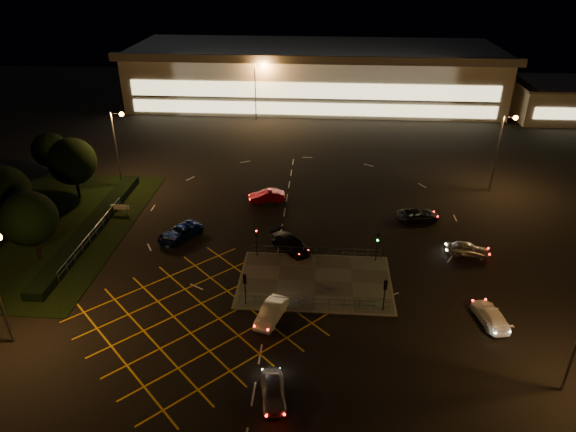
# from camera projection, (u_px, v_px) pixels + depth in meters

# --- Properties ---
(ground) EXTENTS (180.00, 180.00, 0.00)m
(ground) POSITION_uv_depth(u_px,v_px,m) (295.00, 269.00, 50.39)
(ground) COLOR black
(ground) RESTS_ON ground
(pedestrian_island) EXTENTS (14.00, 9.00, 0.12)m
(pedestrian_island) POSITION_uv_depth(u_px,v_px,m) (315.00, 281.00, 48.47)
(pedestrian_island) COLOR #4C4944
(pedestrian_island) RESTS_ON ground
(grass_verge) EXTENTS (18.00, 30.00, 0.08)m
(grass_verge) POSITION_uv_depth(u_px,v_px,m) (49.00, 229.00, 57.45)
(grass_verge) COLOR black
(grass_verge) RESTS_ON ground
(hedge) EXTENTS (2.00, 26.00, 1.00)m
(hedge) POSITION_uv_depth(u_px,v_px,m) (92.00, 227.00, 56.91)
(hedge) COLOR black
(hedge) RESTS_ON ground
(supermarket) EXTENTS (72.00, 26.50, 10.50)m
(supermarket) POSITION_uv_depth(u_px,v_px,m) (314.00, 74.00, 102.48)
(supermarket) COLOR beige
(supermarket) RESTS_ON ground
(retail_unit_a) EXTENTS (18.80, 14.80, 6.35)m
(retail_unit_a) POSITION_uv_depth(u_px,v_px,m) (565.00, 99.00, 93.49)
(retail_unit_a) COLOR beige
(retail_unit_a) RESTS_ON ground
(streetlight_nw) EXTENTS (1.78, 0.56, 10.03)m
(streetlight_nw) POSITION_uv_depth(u_px,v_px,m) (118.00, 139.00, 64.68)
(streetlight_nw) COLOR slate
(streetlight_nw) RESTS_ON ground
(streetlight_ne) EXTENTS (1.78, 0.56, 10.03)m
(streetlight_ne) POSITION_uv_depth(u_px,v_px,m) (502.00, 143.00, 63.37)
(streetlight_ne) COLOR slate
(streetlight_ne) RESTS_ON ground
(streetlight_far_left) EXTENTS (1.78, 0.56, 10.03)m
(streetlight_far_left) POSITION_uv_depth(u_px,v_px,m) (258.00, 84.00, 90.21)
(streetlight_far_left) COLOR slate
(streetlight_far_left) RESTS_ON ground
(streetlight_far_right) EXTENTS (1.78, 0.56, 10.03)m
(streetlight_far_right) POSITION_uv_depth(u_px,v_px,m) (487.00, 85.00, 89.42)
(streetlight_far_right) COLOR slate
(streetlight_far_right) RESTS_ON ground
(signal_sw) EXTENTS (0.28, 0.30, 3.15)m
(signal_sw) POSITION_uv_depth(u_px,v_px,m) (245.00, 283.00, 44.26)
(signal_sw) COLOR black
(signal_sw) RESTS_ON pedestrian_island
(signal_se) EXTENTS (0.28, 0.30, 3.15)m
(signal_se) POSITION_uv_depth(u_px,v_px,m) (385.00, 289.00, 43.49)
(signal_se) COLOR black
(signal_se) RESTS_ON pedestrian_island
(signal_nw) EXTENTS (0.28, 0.30, 3.15)m
(signal_nw) POSITION_uv_depth(u_px,v_px,m) (257.00, 237.00, 51.29)
(signal_nw) COLOR black
(signal_nw) RESTS_ON pedestrian_island
(signal_ne) EXTENTS (0.28, 0.30, 3.15)m
(signal_ne) POSITION_uv_depth(u_px,v_px,m) (377.00, 241.00, 50.53)
(signal_ne) COLOR black
(signal_ne) RESTS_ON pedestrian_island
(tree_b) EXTENTS (5.40, 5.40, 7.35)m
(tree_b) POSITION_uv_depth(u_px,v_px,m) (4.00, 191.00, 55.55)
(tree_b) COLOR black
(tree_b) RESTS_ON ground
(tree_c) EXTENTS (5.76, 5.76, 7.84)m
(tree_c) POSITION_uv_depth(u_px,v_px,m) (72.00, 161.00, 62.20)
(tree_c) COLOR black
(tree_c) RESTS_ON ground
(tree_d) EXTENTS (4.68, 4.68, 6.37)m
(tree_d) POSITION_uv_depth(u_px,v_px,m) (50.00, 150.00, 68.30)
(tree_d) COLOR black
(tree_d) RESTS_ON ground
(tree_e) EXTENTS (5.40, 5.40, 7.35)m
(tree_e) POSITION_uv_depth(u_px,v_px,m) (29.00, 219.00, 49.88)
(tree_e) COLOR black
(tree_e) RESTS_ON ground
(car_near_silver) EXTENTS (2.34, 4.38, 1.42)m
(car_near_silver) POSITION_uv_depth(u_px,v_px,m) (273.00, 391.00, 35.75)
(car_near_silver) COLOR silver
(car_near_silver) RESTS_ON ground
(car_queue_white) EXTENTS (2.77, 4.64, 1.44)m
(car_queue_white) POSITION_uv_depth(u_px,v_px,m) (271.00, 312.00, 43.34)
(car_queue_white) COLOR white
(car_queue_white) RESTS_ON ground
(car_left_blue) EXTENTS (4.89, 5.71, 1.46)m
(car_left_blue) POSITION_uv_depth(u_px,v_px,m) (180.00, 233.00, 55.29)
(car_left_blue) COLOR #0C1C4C
(car_left_blue) RESTS_ON ground
(car_far_dkgrey) EXTENTS (4.95, 5.16, 1.48)m
(car_far_dkgrey) POSITION_uv_depth(u_px,v_px,m) (291.00, 244.00, 53.26)
(car_far_dkgrey) COLOR black
(car_far_dkgrey) RESTS_ON ground
(car_right_silver) EXTENTS (4.34, 2.27, 1.41)m
(car_right_silver) POSITION_uv_depth(u_px,v_px,m) (467.00, 249.00, 52.41)
(car_right_silver) COLOR #ABAEB2
(car_right_silver) RESTS_ON ground
(car_circ_red) EXTENTS (4.71, 2.47, 1.48)m
(car_circ_red) POSITION_uv_depth(u_px,v_px,m) (267.00, 196.00, 63.33)
(car_circ_red) COLOR #A10B1D
(car_circ_red) RESTS_ON ground
(car_east_grey) EXTENTS (5.11, 3.03, 1.33)m
(car_east_grey) POSITION_uv_depth(u_px,v_px,m) (418.00, 215.00, 59.02)
(car_east_grey) COLOR black
(car_east_grey) RESTS_ON ground
(car_approach_white) EXTENTS (2.73, 4.89, 1.34)m
(car_approach_white) POSITION_uv_depth(u_px,v_px,m) (490.00, 315.00, 43.08)
(car_approach_white) COLOR white
(car_approach_white) RESTS_ON ground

